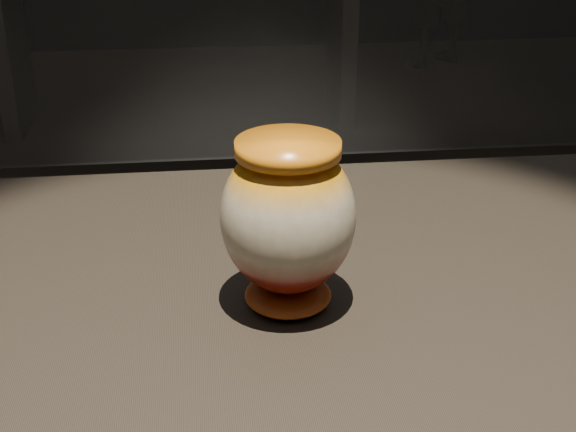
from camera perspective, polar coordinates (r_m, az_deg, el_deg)
The scene contains 2 objects.
main_vase at distance 0.89m, azimuth 0.00°, elevation -0.21°, with size 0.17×0.17×0.20m.
back_shelf at distance 4.24m, azimuth -7.89°, elevation 14.91°, with size 2.00×0.60×0.90m.
Camera 1 is at (-0.01, -0.83, 1.40)m, focal length 50.00 mm.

